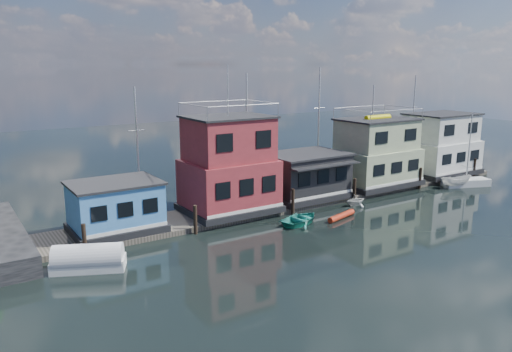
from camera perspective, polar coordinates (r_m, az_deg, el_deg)
ground at (r=38.35m, az=17.47°, el=-6.64°), size 160.00×160.00×0.00m
dock at (r=46.42m, az=6.06°, el=-2.51°), size 48.00×5.00×0.40m
houseboat_blue at (r=37.58m, az=-15.77°, el=-3.40°), size 6.40×4.90×3.66m
houseboat_red at (r=40.80m, az=-3.13°, el=1.07°), size 7.40×5.90×11.86m
houseboat_dark at (r=45.57m, az=5.65°, el=0.08°), size 7.40×6.10×4.06m
houseboat_green at (r=51.38m, az=13.55°, el=2.51°), size 8.40×5.90×7.03m
houseboat_white at (r=58.97m, az=20.28°, el=3.33°), size 8.40×5.90×6.66m
pilings at (r=43.91m, az=8.05°, el=-2.23°), size 42.28×0.28×2.20m
background_masts at (r=52.90m, az=6.12°, el=5.26°), size 36.40×0.16×12.00m
day_sailer at (r=55.80m, az=22.87°, el=-0.62°), size 5.04×3.24×7.56m
dinghy_white at (r=45.13m, az=11.31°, el=-2.70°), size 2.12×1.86×1.06m
motorboat at (r=54.56m, az=21.92°, el=-0.60°), size 3.54×2.25×1.28m
tarp_runabout at (r=32.43m, az=-18.61°, el=-9.06°), size 4.62×3.32×1.75m
red_kayak at (r=41.21m, az=9.73°, el=-4.53°), size 3.31×1.33×0.48m
dinghy_teal at (r=39.58m, az=5.18°, el=-4.89°), size 4.34×3.61×0.77m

